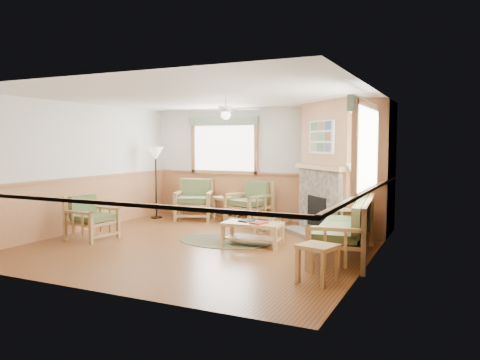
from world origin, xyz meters
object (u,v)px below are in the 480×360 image
at_px(armchair_back_right, 249,202).
at_px(end_table_chairs, 226,208).
at_px(armchair_left, 92,217).
at_px(floor_lamp_left, 156,182).
at_px(sofa, 343,228).
at_px(footstool, 267,224).
at_px(floor_lamp_right, 355,205).
at_px(end_table_sofa, 318,263).
at_px(armchair_back_left, 194,199).
at_px(coffee_table, 253,234).

relative_size(armchair_back_right, end_table_chairs, 1.69).
distance_m(armchair_left, floor_lamp_left, 2.71).
xyz_separation_m(sofa, footstool, (-1.87, 1.35, -0.28)).
distance_m(footstool, floor_lamp_right, 2.00).
xyz_separation_m(armchair_back_right, end_table_sofa, (2.76, -3.92, -0.22)).
distance_m(end_table_sofa, floor_lamp_left, 6.23).
bearing_deg(floor_lamp_left, armchair_left, -82.02).
bearing_deg(footstool, sofa, -35.75).
relative_size(armchair_back_left, coffee_table, 0.91).
xyz_separation_m(armchair_left, end_table_sofa, (4.73, -0.88, -0.17)).
bearing_deg(end_table_chairs, armchair_back_right, -5.76).
bearing_deg(armchair_left, armchair_back_left, -6.01).
relative_size(sofa, coffee_table, 1.95).
bearing_deg(floor_lamp_right, armchair_back_right, 151.46).
distance_m(armchair_left, floor_lamp_right, 4.98).
height_order(armchair_back_right, armchair_left, armchair_back_right).
height_order(footstool, floor_lamp_right, floor_lamp_right).
bearing_deg(floor_lamp_left, sofa, -21.45).
xyz_separation_m(coffee_table, end_table_chairs, (-1.71, 2.31, 0.07)).
distance_m(coffee_table, footstool, 1.21).
bearing_deg(sofa, floor_lamp_right, 173.74).
xyz_separation_m(armchair_left, coffee_table, (3.05, 0.80, -0.21)).
xyz_separation_m(footstool, floor_lamp_left, (-3.23, 0.66, 0.69)).
bearing_deg(end_table_sofa, footstool, 123.11).
xyz_separation_m(armchair_back_left, armchair_left, (-0.54, -2.94, -0.06)).
bearing_deg(sofa, armchair_back_left, -125.05).
xyz_separation_m(coffee_table, floor_lamp_left, (-3.42, 1.85, 0.67)).
bearing_deg(sofa, footstool, -132.02).
bearing_deg(armchair_left, footstool, -50.74).
height_order(end_table_sofa, floor_lamp_right, floor_lamp_right).
bearing_deg(armchair_back_left, floor_lamp_left, 176.56).
height_order(sofa, footstool, sofa).
bearing_deg(floor_lamp_right, armchair_left, -161.95).
bearing_deg(floor_lamp_left, coffee_table, -28.45).
relative_size(coffee_table, end_table_sofa, 2.08).
xyz_separation_m(armchair_back_right, floor_lamp_right, (2.76, -1.50, 0.27)).
xyz_separation_m(end_table_sofa, footstool, (-1.87, 2.87, -0.06)).
distance_m(sofa, armchair_left, 4.77).
distance_m(armchair_back_left, coffee_table, 3.31).
relative_size(end_table_sofa, floor_lamp_right, 0.34).
bearing_deg(coffee_table, floor_lamp_right, 20.05).
height_order(coffee_table, floor_lamp_left, floor_lamp_left).
distance_m(end_table_chairs, floor_lamp_right, 3.77).
height_order(sofa, floor_lamp_left, floor_lamp_left).
height_order(coffee_table, end_table_chairs, end_table_chairs).
bearing_deg(end_table_sofa, sofa, 90.00).
bearing_deg(armchair_left, sofa, -77.81).
bearing_deg(end_table_sofa, floor_lamp_left, 145.35).
height_order(end_table_chairs, floor_lamp_left, floor_lamp_left).
height_order(armchair_back_right, floor_lamp_right, floor_lamp_right).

